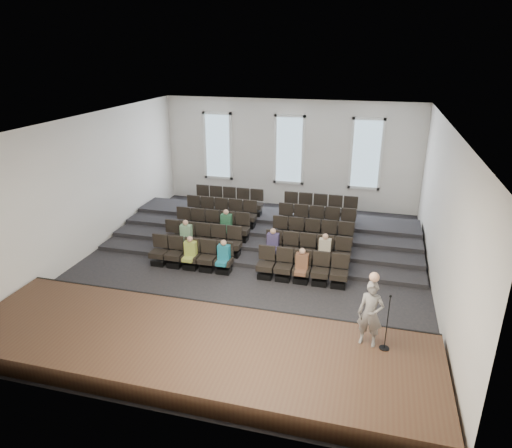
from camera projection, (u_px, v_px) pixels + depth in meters
The scene contains 14 objects.
ground at pixel (249, 267), 15.88m from camera, with size 14.00×14.00×0.00m, color black.
ceiling at pixel (248, 122), 14.07m from camera, with size 12.00×14.00×0.02m, color white.
wall_back at pixel (289, 154), 21.30m from camera, with size 12.00×0.04×5.00m, color silver.
wall_front at pixel (149, 310), 8.65m from camera, with size 12.00×0.04×5.00m, color silver.
wall_left at pixel (88, 186), 16.41m from camera, with size 0.04×14.00×5.00m, color silver.
wall_right at pixel (444, 215), 13.54m from camera, with size 0.04×14.00×5.00m, color silver.
stage at pixel (193, 348), 11.19m from camera, with size 11.80×3.60×0.50m, color #412B1B.
stage_lip at pixel (217, 311), 12.79m from camera, with size 11.80×0.06×0.52m, color black.
risers at pixel (270, 229), 18.67m from camera, with size 11.80×4.80×0.60m.
seating_rows at pixel (260, 233), 17.02m from camera, with size 6.80×4.70×1.67m.
windows at pixel (289, 150), 21.17m from camera, with size 8.44×0.10×3.24m.
audience at pixel (245, 244), 15.78m from camera, with size 5.45×2.64×1.10m.
speaker at pixel (370, 314), 10.67m from camera, with size 0.60×0.39×1.65m, color slate.
mic_stand at pixel (386, 333), 10.63m from camera, with size 0.24×0.24×1.45m.
Camera 1 is at (3.87, -13.72, 7.15)m, focal length 32.00 mm.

